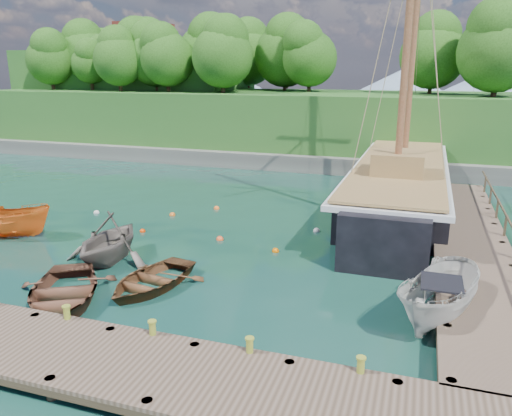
# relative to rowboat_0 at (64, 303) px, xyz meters

# --- Properties ---
(ground) EXTENTS (160.00, 160.00, 0.00)m
(ground) POSITION_rel_rowboat_0_xyz_m (2.71, 3.25, 0.00)
(ground) COLOR #16382B
(ground) RESTS_ON ground
(dock_near) EXTENTS (20.00, 3.20, 1.10)m
(dock_near) POSITION_rel_rowboat_0_xyz_m (4.71, -3.25, 0.43)
(dock_near) COLOR #4A392C
(dock_near) RESTS_ON ground
(dock_east) EXTENTS (3.20, 24.00, 1.10)m
(dock_east) POSITION_rel_rowboat_0_xyz_m (14.21, 10.25, 0.43)
(dock_east) COLOR #4A392C
(dock_east) RESTS_ON ground
(bollard_1) EXTENTS (0.26, 0.26, 0.45)m
(bollard_1) POSITION_rel_rowboat_0_xyz_m (1.71, -1.85, 0.00)
(bollard_1) COLOR olive
(bollard_1) RESTS_ON ground
(bollard_2) EXTENTS (0.26, 0.26, 0.45)m
(bollard_2) POSITION_rel_rowboat_0_xyz_m (4.71, -1.85, 0.00)
(bollard_2) COLOR olive
(bollard_2) RESTS_ON ground
(bollard_3) EXTENTS (0.26, 0.26, 0.45)m
(bollard_3) POSITION_rel_rowboat_0_xyz_m (7.71, -1.85, 0.00)
(bollard_3) COLOR olive
(bollard_3) RESTS_ON ground
(bollard_4) EXTENTS (0.26, 0.26, 0.45)m
(bollard_4) POSITION_rel_rowboat_0_xyz_m (10.71, -1.85, 0.00)
(bollard_4) COLOR olive
(bollard_4) RESTS_ON ground
(rowboat_0) EXTENTS (5.60, 6.12, 1.04)m
(rowboat_0) POSITION_rel_rowboat_0_xyz_m (0.00, 0.00, 0.00)
(rowboat_0) COLOR brown
(rowboat_0) RESTS_ON ground
(rowboat_1) EXTENTS (4.04, 4.59, 2.28)m
(rowboat_1) POSITION_rel_rowboat_0_xyz_m (-0.81, 4.05, 0.00)
(rowboat_1) COLOR #675C55
(rowboat_1) RESTS_ON ground
(rowboat_2) EXTENTS (3.71, 4.71, 0.88)m
(rowboat_2) POSITION_rel_rowboat_0_xyz_m (2.31, 2.17, 0.00)
(rowboat_2) COLOR brown
(rowboat_2) RESTS_ON ground
(motorboat_orange) EXTENTS (4.96, 2.88, 1.80)m
(motorboat_orange) POSITION_rel_rowboat_0_xyz_m (-7.52, 5.19, 0.00)
(motorboat_orange) COLOR orange
(motorboat_orange) RESTS_ON ground
(cabin_boat_white) EXTENTS (3.48, 5.33, 1.93)m
(cabin_boat_white) POSITION_rel_rowboat_0_xyz_m (12.71, 2.75, 0.00)
(cabin_boat_white) COLOR #BBB9B4
(cabin_boat_white) RESTS_ON ground
(schooner) EXTENTS (5.46, 28.65, 21.22)m
(schooner) POSITION_rel_rowboat_0_xyz_m (10.67, 17.07, 1.18)
(schooner) COLOR black
(schooner) RESTS_ON ground
(mooring_buoy_0) EXTENTS (0.31, 0.31, 0.31)m
(mooring_buoy_0) POSITION_rel_rowboat_0_xyz_m (-3.11, 7.09, 0.00)
(mooring_buoy_0) COLOR silver
(mooring_buoy_0) RESTS_ON ground
(mooring_buoy_1) EXTENTS (0.30, 0.30, 0.30)m
(mooring_buoy_1) POSITION_rel_rowboat_0_xyz_m (-1.55, 8.01, 0.00)
(mooring_buoy_1) COLOR #E63703
(mooring_buoy_1) RESTS_ON ground
(mooring_buoy_2) EXTENTS (0.37, 0.37, 0.37)m
(mooring_buoy_2) POSITION_rel_rowboat_0_xyz_m (2.71, 8.11, 0.00)
(mooring_buoy_2) COLOR #E54F22
(mooring_buoy_2) RESTS_ON ground
(mooring_buoy_3) EXTENTS (0.35, 0.35, 0.35)m
(mooring_buoy_3) POSITION_rel_rowboat_0_xyz_m (6.94, 10.90, 0.00)
(mooring_buoy_3) COLOR silver
(mooring_buoy_3) RESTS_ON ground
(mooring_buoy_4) EXTENTS (0.35, 0.35, 0.35)m
(mooring_buoy_4) POSITION_rel_rowboat_0_xyz_m (-1.48, 11.14, 0.00)
(mooring_buoy_4) COLOR orange
(mooring_buoy_4) RESTS_ON ground
(mooring_buoy_5) EXTENTS (0.34, 0.34, 0.34)m
(mooring_buoy_5) POSITION_rel_rowboat_0_xyz_m (0.38, 13.25, 0.00)
(mooring_buoy_5) COLOR orange
(mooring_buoy_5) RESTS_ON ground
(mooring_buoy_6) EXTENTS (0.33, 0.33, 0.33)m
(mooring_buoy_6) POSITION_rel_rowboat_0_xyz_m (-5.89, 10.17, 0.00)
(mooring_buoy_6) COLOR silver
(mooring_buoy_6) RESTS_ON ground
(mooring_buoy_7) EXTENTS (0.33, 0.33, 0.33)m
(mooring_buoy_7) POSITION_rel_rowboat_0_xyz_m (5.76, 7.40, 0.00)
(mooring_buoy_7) COLOR #D65F00
(mooring_buoy_7) RESTS_ON ground
(headland) EXTENTS (51.00, 19.31, 12.90)m
(headland) POSITION_rel_rowboat_0_xyz_m (-10.16, 34.61, 5.54)
(headland) COLOR #474744
(headland) RESTS_ON ground
(distant_ridge) EXTENTS (117.00, 40.00, 10.00)m
(distant_ridge) POSITION_rel_rowboat_0_xyz_m (7.02, 73.25, 4.35)
(distant_ridge) COLOR #728CA5
(distant_ridge) RESTS_ON ground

